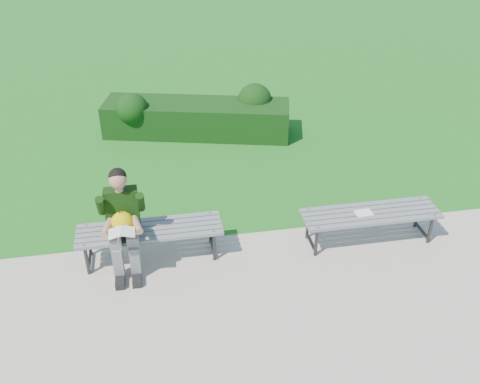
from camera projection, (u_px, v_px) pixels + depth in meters
The scene contains 7 objects.
ground at pixel (252, 234), 7.32m from camera, with size 80.00×80.00×0.00m.
walkway at pixel (284, 326), 5.85m from camera, with size 30.00×3.50×0.02m.
hedge at pixel (198, 115), 9.86m from camera, with size 3.49×1.65×0.89m.
bench_left at pixel (150, 232), 6.66m from camera, with size 1.80×0.50×0.46m.
bench_right at pixel (370, 216), 6.96m from camera, with size 1.80×0.50×0.46m.
seated_boy at pixel (123, 219), 6.37m from camera, with size 0.56×0.76×1.31m.
paper_sheet at pixel (364, 213), 6.92m from camera, with size 0.23×0.17×0.01m.
Camera 1 is at (-1.21, -5.80, 4.35)m, focal length 40.00 mm.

